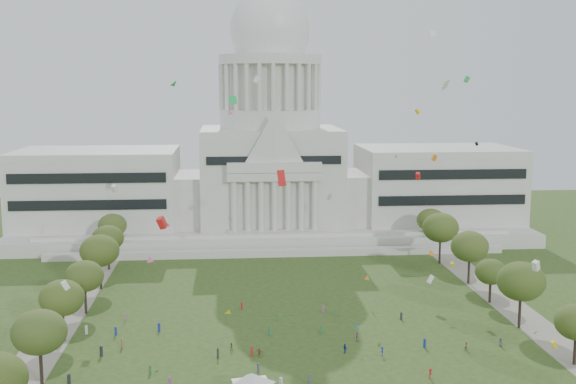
# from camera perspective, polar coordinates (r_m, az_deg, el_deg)

# --- Properties ---
(ground) EXTENTS (400.00, 400.00, 0.00)m
(ground) POSITION_cam_1_polar(r_m,az_deg,el_deg) (127.32, 1.71, -13.82)
(ground) COLOR #31471A
(ground) RESTS_ON ground
(capitol) EXTENTS (160.00, 64.50, 91.30)m
(capitol) POSITION_cam_1_polar(r_m,az_deg,el_deg) (232.43, -1.39, 2.09)
(capitol) COLOR silver
(capitol) RESTS_ON ground
(path_left) EXTENTS (8.00, 160.00, 0.04)m
(path_left) POSITION_cam_1_polar(r_m,az_deg,el_deg) (158.59, -17.34, -9.63)
(path_left) COLOR gray
(path_left) RESTS_ON ground
(path_right) EXTENTS (8.00, 160.00, 0.04)m
(path_right) POSITION_cam_1_polar(r_m,az_deg,el_deg) (166.47, 17.35, -8.76)
(path_right) COLOR gray
(path_right) RESTS_ON ground
(row_tree_l_1) EXTENTS (8.86, 8.86, 12.59)m
(row_tree_l_1) POSITION_cam_1_polar(r_m,az_deg,el_deg) (124.52, -19.06, -10.43)
(row_tree_l_1) COLOR black
(row_tree_l_1) RESTS_ON ground
(row_tree_l_2) EXTENTS (8.42, 8.42, 11.97)m
(row_tree_l_2) POSITION_cam_1_polar(r_m,az_deg,el_deg) (143.64, -17.43, -7.99)
(row_tree_l_2) COLOR black
(row_tree_l_2) RESTS_ON ground
(row_tree_r_2) EXTENTS (9.55, 9.55, 13.58)m
(row_tree_r_2) POSITION_cam_1_polar(r_m,az_deg,el_deg) (151.26, 17.94, -6.73)
(row_tree_r_2) COLOR black
(row_tree_r_2) RESTS_ON ground
(row_tree_l_3) EXTENTS (8.12, 8.12, 11.55)m
(row_tree_l_3) POSITION_cam_1_polar(r_m,az_deg,el_deg) (159.17, -15.78, -6.42)
(row_tree_l_3) COLOR black
(row_tree_l_3) RESTS_ON ground
(row_tree_r_3) EXTENTS (7.01, 7.01, 9.98)m
(row_tree_r_3) POSITION_cam_1_polar(r_m,az_deg,el_deg) (167.29, 15.74, -6.09)
(row_tree_r_3) COLOR black
(row_tree_r_3) RESTS_ON ground
(row_tree_l_4) EXTENTS (9.29, 9.29, 13.21)m
(row_tree_l_4) POSITION_cam_1_polar(r_m,az_deg,el_deg) (176.55, -14.66, -4.51)
(row_tree_l_4) COLOR black
(row_tree_l_4) RESTS_ON ground
(row_tree_r_4) EXTENTS (9.19, 9.19, 13.06)m
(row_tree_r_4) POSITION_cam_1_polar(r_m,az_deg,el_deg) (181.12, 14.16, -4.20)
(row_tree_r_4) COLOR black
(row_tree_r_4) RESTS_ON ground
(row_tree_l_5) EXTENTS (8.33, 8.33, 11.85)m
(row_tree_l_5) POSITION_cam_1_polar(r_m,az_deg,el_deg) (194.83, -14.05, -3.56)
(row_tree_l_5) COLOR black
(row_tree_l_5) RESTS_ON ground
(row_tree_r_5) EXTENTS (9.82, 9.82, 13.96)m
(row_tree_r_5) POSITION_cam_1_polar(r_m,az_deg,el_deg) (199.37, 11.96, -2.77)
(row_tree_r_5) COLOR black
(row_tree_r_5) RESTS_ON ground
(row_tree_l_6) EXTENTS (8.19, 8.19, 11.64)m
(row_tree_l_6) POSITION_cam_1_polar(r_m,az_deg,el_deg) (212.66, -13.70, -2.58)
(row_tree_l_6) COLOR black
(row_tree_l_6) RESTS_ON ground
(row_tree_r_6) EXTENTS (8.42, 8.42, 11.97)m
(row_tree_r_6) POSITION_cam_1_polar(r_m,az_deg,el_deg) (217.21, 11.23, -2.21)
(row_tree_r_6) COLOR black
(row_tree_r_6) RESTS_ON ground
(event_tent) EXTENTS (8.94, 8.94, 4.33)m
(event_tent) POSITION_cam_1_polar(r_m,az_deg,el_deg) (115.17, -2.88, -14.51)
(event_tent) COLOR #4C4C4C
(event_tent) RESTS_ON ground
(person_0) EXTENTS (0.92, 0.92, 1.61)m
(person_0) POSITION_cam_1_polar(r_m,az_deg,el_deg) (142.75, 16.46, -11.31)
(person_0) COLOR #4C4C51
(person_0) RESTS_ON ground
(person_2) EXTENTS (0.88, 0.70, 1.58)m
(person_2) POSITION_cam_1_polar(r_m,az_deg,el_deg) (139.14, 13.92, -11.74)
(person_2) COLOR olive
(person_2) RESTS_ON ground
(person_3) EXTENTS (0.60, 1.13, 1.73)m
(person_3) POSITION_cam_1_polar(r_m,az_deg,el_deg) (133.67, 7.43, -12.37)
(person_3) COLOR navy
(person_3) RESTS_ON ground
(person_4) EXTENTS (0.98, 1.20, 1.80)m
(person_4) POSITION_cam_1_polar(r_m,az_deg,el_deg) (134.29, 4.51, -12.21)
(person_4) COLOR navy
(person_4) RESTS_ON ground
(person_5) EXTENTS (1.65, 1.31, 1.67)m
(person_5) POSITION_cam_1_polar(r_m,az_deg,el_deg) (132.46, -2.28, -12.52)
(person_5) COLOR olive
(person_5) RESTS_ON ground
(person_8) EXTENTS (0.73, 0.49, 1.45)m
(person_8) POSITION_cam_1_polar(r_m,az_deg,el_deg) (135.59, -4.52, -12.08)
(person_8) COLOR #33723F
(person_8) RESTS_ON ground
(person_9) EXTENTS (1.13, 1.29, 1.79)m
(person_9) POSITION_cam_1_polar(r_m,az_deg,el_deg) (125.48, 11.20, -13.89)
(person_9) COLOR #B21E1E
(person_9) RESTS_ON ground
(person_10) EXTENTS (0.57, 1.03, 1.74)m
(person_10) POSITION_cam_1_polar(r_m,az_deg,el_deg) (140.23, 5.48, -11.32)
(person_10) COLOR #994C8C
(person_10) RESTS_ON ground
(distant_crowd) EXTENTS (64.40, 42.23, 1.90)m
(distant_crowd) POSITION_cam_1_polar(r_m,az_deg,el_deg) (137.63, -5.12, -11.71)
(distant_crowd) COLOR #26262B
(distant_crowd) RESTS_ON ground
(kite_swarm) EXTENTS (81.68, 96.93, 54.98)m
(kite_swarm) POSITION_cam_1_polar(r_m,az_deg,el_deg) (131.36, 2.13, -1.88)
(kite_swarm) COLOR black
(kite_swarm) RESTS_ON ground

